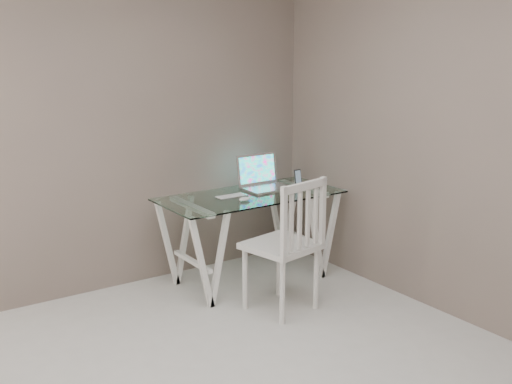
% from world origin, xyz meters
% --- Properties ---
extents(room, '(4.50, 4.52, 2.71)m').
position_xyz_m(room, '(-0.06, 0.02, 1.72)').
color(room, beige).
rests_on(room, ground).
extents(desk, '(1.50, 0.70, 0.75)m').
position_xyz_m(desk, '(1.16, 1.72, 0.38)').
color(desk, silver).
rests_on(desk, ground).
extents(chair, '(0.55, 0.55, 1.02)m').
position_xyz_m(chair, '(1.04, 1.03, 0.56)').
color(chair, silver).
rests_on(chair, ground).
extents(laptop, '(0.40, 0.32, 0.28)m').
position_xyz_m(laptop, '(1.39, 1.87, 0.81)').
color(laptop, silver).
rests_on(laptop, desk).
extents(keyboard, '(0.26, 0.11, 0.01)m').
position_xyz_m(keyboard, '(1.00, 1.76, 0.75)').
color(keyboard, silver).
rests_on(keyboard, desk).
extents(mouse, '(0.10, 0.06, 0.03)m').
position_xyz_m(mouse, '(1.01, 1.58, 0.76)').
color(mouse, silver).
rests_on(mouse, desk).
extents(phone_dock, '(0.08, 0.08, 0.14)m').
position_xyz_m(phone_dock, '(1.68, 1.74, 0.79)').
color(phone_dock, white).
rests_on(phone_dock, desk).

